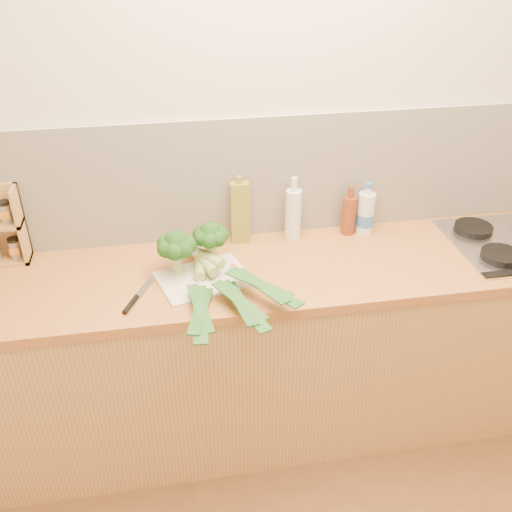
% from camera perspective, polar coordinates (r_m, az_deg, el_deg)
% --- Properties ---
extents(room_shell, '(3.50, 3.50, 3.50)m').
position_cam_1_polar(room_shell, '(2.50, 2.33, 7.94)').
color(room_shell, beige).
rests_on(room_shell, ground).
extents(counter, '(3.20, 0.62, 0.90)m').
position_cam_1_polar(counter, '(2.64, 3.30, -9.09)').
color(counter, tan).
rests_on(counter, ground).
extents(chopping_board, '(0.40, 0.34, 0.01)m').
position_cam_1_polar(chopping_board, '(2.28, -5.26, -2.25)').
color(chopping_board, beige).
rests_on(chopping_board, counter).
extents(broccoli_left, '(0.16, 0.16, 0.19)m').
position_cam_1_polar(broccoli_left, '(2.25, -7.98, 1.05)').
color(broccoli_left, '#98A661').
rests_on(broccoli_left, chopping_board).
extents(broccoli_right, '(0.14, 0.15, 0.19)m').
position_cam_1_polar(broccoli_right, '(2.30, -4.59, 2.01)').
color(broccoli_right, '#98A661').
rests_on(broccoli_right, chopping_board).
extents(leek_front, '(0.12, 0.65, 0.04)m').
position_cam_1_polar(leek_front, '(2.23, -5.63, -2.28)').
color(leek_front, white).
rests_on(leek_front, chopping_board).
extents(leek_mid, '(0.27, 0.67, 0.04)m').
position_cam_1_polar(leek_mid, '(2.23, -4.28, -1.60)').
color(leek_mid, white).
rests_on(leek_mid, chopping_board).
extents(leek_back, '(0.40, 0.52, 0.04)m').
position_cam_1_polar(leek_back, '(2.23, -2.96, -1.11)').
color(leek_back, white).
rests_on(leek_back, chopping_board).
extents(chefs_knife, '(0.14, 0.25, 0.02)m').
position_cam_1_polar(chefs_knife, '(2.20, -12.04, -4.31)').
color(chefs_knife, silver).
rests_on(chefs_knife, counter).
extents(oil_tin, '(0.08, 0.05, 0.31)m').
position_cam_1_polar(oil_tin, '(2.47, -1.63, 4.40)').
color(oil_tin, olive).
rests_on(oil_tin, counter).
extents(glass_bottle, '(0.07, 0.07, 0.29)m').
position_cam_1_polar(glass_bottle, '(2.50, 3.74, 4.24)').
color(glass_bottle, silver).
rests_on(glass_bottle, counter).
extents(amber_bottle, '(0.06, 0.06, 0.23)m').
position_cam_1_polar(amber_bottle, '(2.59, 9.27, 4.16)').
color(amber_bottle, maroon).
rests_on(amber_bottle, counter).
extents(water_bottle, '(0.08, 0.08, 0.22)m').
position_cam_1_polar(water_bottle, '(2.61, 10.88, 4.11)').
color(water_bottle, silver).
rests_on(water_bottle, counter).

